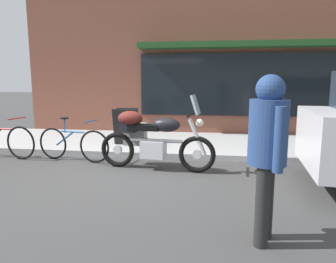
# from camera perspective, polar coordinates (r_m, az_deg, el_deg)

# --- Properties ---
(ground_plane) EXTENTS (80.00, 80.00, 0.00)m
(ground_plane) POSITION_cam_1_polar(r_m,az_deg,el_deg) (5.67, -9.73, -7.76)
(ground_plane) COLOR #3C3C3C
(touring_motorcycle) EXTENTS (2.22, 0.83, 1.42)m
(touring_motorcycle) POSITION_cam_1_polar(r_m,az_deg,el_deg) (5.80, -3.35, -1.01)
(touring_motorcycle) COLOR black
(touring_motorcycle) RESTS_ON ground_plane
(parked_bicycle) EXTENTS (1.67, 0.50, 0.93)m
(parked_bicycle) POSITION_cam_1_polar(r_m,az_deg,el_deg) (6.71, -17.18, -2.12)
(parked_bicycle) COLOR black
(parked_bicycle) RESTS_ON ground_plane
(pedestrian_walking) EXTENTS (0.47, 0.54, 1.71)m
(pedestrian_walking) POSITION_cam_1_polar(r_m,az_deg,el_deg) (3.19, 17.97, -1.57)
(pedestrian_walking) COLOR black
(pedestrian_walking) RESTS_ON ground_plane
(sandwich_board_sign) EXTENTS (0.55, 0.40, 0.88)m
(sandwich_board_sign) POSITION_cam_1_polar(r_m,az_deg,el_deg) (7.58, -7.83, 0.94)
(sandwich_board_sign) COLOR black
(sandwich_board_sign) RESTS_ON sidewalk_curb
(second_bicycle_by_cafe) EXTENTS (1.70, 0.48, 0.95)m
(second_bicycle_by_cafe) POSITION_cam_1_polar(r_m,az_deg,el_deg) (7.58, -28.41, -1.43)
(second_bicycle_by_cafe) COLOR black
(second_bicycle_by_cafe) RESTS_ON ground_plane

